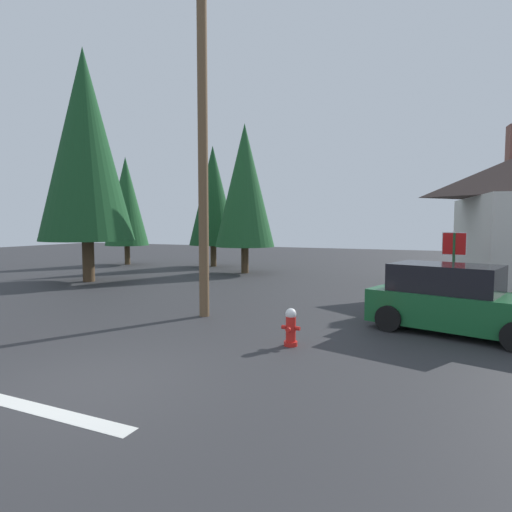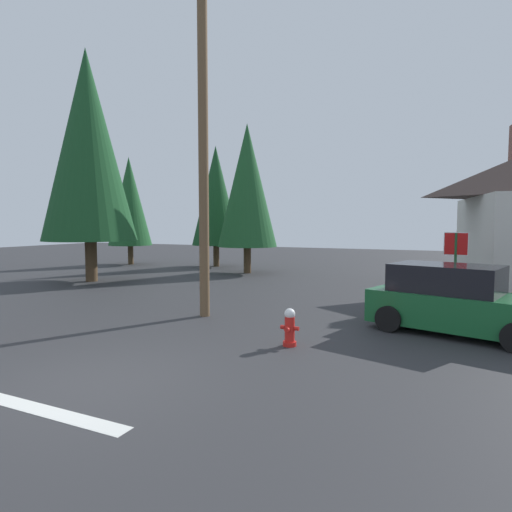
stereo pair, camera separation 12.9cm
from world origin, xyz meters
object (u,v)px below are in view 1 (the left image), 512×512
Objects in this scene: stop_sign_far at (454,254)px; pine_tree_far_center at (126,201)px; utility_pole at (203,135)px; pine_tree_tall_left at (245,186)px; fire_hydrant at (291,327)px; pine_tree_short_left at (213,196)px; pine_tree_mid_left at (85,145)px; parked_car at (455,301)px.

stop_sign_far is 20.61m from pine_tree_far_center.
pine_tree_tall_left is (-3.53, 10.19, -0.47)m from utility_pole.
pine_tree_short_left reaches higher than fire_hydrant.
stop_sign_far is at bearing -31.21° from pine_tree_tall_left.
utility_pole is at bearing -61.60° from pine_tree_short_left.
pine_tree_mid_left is at bearing 153.69° from utility_pole.
pine_tree_tall_left is (-6.79, 12.04, 4.23)m from fire_hydrant.
stop_sign_far reaches higher than parked_car.
utility_pole is 7.86m from parked_car.
pine_tree_short_left is at bearing 118.40° from utility_pole.
parked_car is (3.25, 2.67, 0.38)m from fire_hydrant.
pine_tree_short_left is at bearing 77.85° from pine_tree_mid_left.
stop_sign_far is at bearing -0.61° from pine_tree_mid_left.
utility_pole is 2.26× the size of parked_car.
parked_car is 16.42m from pine_tree_mid_left.
utility_pole reaches higher than pine_tree_short_left.
fire_hydrant is 21.03m from pine_tree_far_center.
pine_tree_short_left is (-3.29, 2.44, -0.31)m from pine_tree_tall_left.
pine_tree_short_left is (-13.34, 8.52, 2.64)m from stop_sign_far.
pine_tree_mid_left is 1.51× the size of pine_tree_far_center.
pine_tree_tall_left is at bearing -8.33° from pine_tree_far_center.
pine_tree_far_center reaches higher than stop_sign_far.
pine_tree_far_center is (-19.08, 10.69, 3.27)m from parked_car.
pine_tree_mid_left is 8.74m from pine_tree_short_left.
utility_pole is 1.34× the size of pine_tree_short_left.
pine_tree_far_center is at bearing 137.51° from utility_pole.
parked_car is 18.16m from pine_tree_short_left.
fire_hydrant is 6.02m from utility_pole.
utility_pole is at bearing -172.81° from parked_car.
pine_tree_short_left is at bearing 124.85° from fire_hydrant.
pine_tree_far_center is (-5.74, -1.11, -0.27)m from pine_tree_short_left.
pine_tree_mid_left reaches higher than fire_hydrant.
utility_pole reaches higher than parked_car.
pine_tree_mid_left is at bearing -102.15° from pine_tree_short_left.
pine_tree_mid_left is at bearing 152.76° from fire_hydrant.
fire_hydrant is 0.08× the size of utility_pole.
pine_tree_far_center reaches higher than fire_hydrant.
parked_car is 0.59× the size of pine_tree_short_left.
pine_tree_short_left is at bearing 147.43° from stop_sign_far.
fire_hydrant is at bearing -40.18° from pine_tree_far_center.
stop_sign_far is 15.78m from pine_tree_mid_left.
utility_pole is 1.43× the size of pine_tree_far_center.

